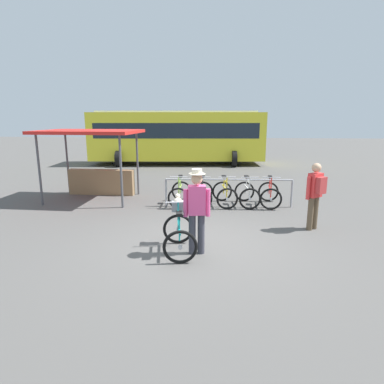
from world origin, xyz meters
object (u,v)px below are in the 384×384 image
(racked_bike_yellow, at_px, (225,194))
(bus_distant, at_px, (177,135))
(featured_bicycle, at_px, (179,228))
(person_with_featured_bike, at_px, (197,208))
(pedestrian_with_backpack, at_px, (315,192))
(market_stall, at_px, (95,157))
(racked_bike_lime, at_px, (180,193))
(racked_bike_white, at_px, (247,194))
(racked_bike_black, at_px, (202,193))
(racked_bike_red, at_px, (270,194))

(racked_bike_yellow, height_order, bus_distant, bus_distant)
(racked_bike_yellow, relative_size, featured_bicycle, 0.94)
(person_with_featured_bike, height_order, pedestrian_with_backpack, person_with_featured_bike)
(market_stall, bearing_deg, bus_distant, 79.03)
(racked_bike_lime, relative_size, market_stall, 0.36)
(racked_bike_white, bearing_deg, featured_bicycle, -114.13)
(racked_bike_lime, bearing_deg, pedestrian_with_backpack, -30.33)
(racked_bike_yellow, xyz_separation_m, market_stall, (-4.38, 0.71, 1.03))
(racked_bike_black, bearing_deg, pedestrian_with_backpack, -36.56)
(racked_bike_black, xyz_separation_m, market_stall, (-3.68, 0.75, 1.03))
(pedestrian_with_backpack, height_order, market_stall, market_stall)
(racked_bike_yellow, xyz_separation_m, racked_bike_white, (0.70, 0.03, -0.00))
(person_with_featured_bike, bearing_deg, racked_bike_white, 71.34)
(racked_bike_black, distance_m, racked_bike_white, 1.40)
(pedestrian_with_backpack, xyz_separation_m, bus_distant, (-4.84, 11.47, 0.80))
(person_with_featured_bike, distance_m, pedestrian_with_backpack, 3.22)
(racked_bike_black, height_order, racked_bike_red, same)
(bus_distant, bearing_deg, market_stall, -100.97)
(racked_bike_yellow, xyz_separation_m, pedestrian_with_backpack, (2.13, -2.13, 0.57))
(racked_bike_lime, distance_m, racked_bike_red, 2.80)
(racked_bike_lime, relative_size, racked_bike_black, 1.01)
(pedestrian_with_backpack, bearing_deg, person_with_featured_bike, -148.22)
(market_stall, bearing_deg, featured_bicycle, -52.44)
(racked_bike_red, xyz_separation_m, bus_distant, (-4.11, 9.27, 1.37))
(pedestrian_with_backpack, bearing_deg, featured_bicycle, -153.09)
(racked_bike_black, height_order, bus_distant, bus_distant)
(racked_bike_white, relative_size, featured_bicycle, 0.92)
(racked_bike_white, xyz_separation_m, person_with_featured_bike, (-1.30, -3.86, 0.58))
(racked_bike_lime, relative_size, racked_bike_yellow, 0.97)
(racked_bike_black, xyz_separation_m, racked_bike_white, (1.40, 0.07, -0.00))
(racked_bike_red, bearing_deg, racked_bike_white, -177.27)
(racked_bike_white, distance_m, pedestrian_with_backpack, 2.66)
(market_stall, bearing_deg, racked_bike_red, -6.39)
(person_with_featured_bike, relative_size, market_stall, 0.55)
(racked_bike_lime, bearing_deg, racked_bike_yellow, 2.73)
(racked_bike_yellow, bearing_deg, featured_bicycle, -104.77)
(market_stall, bearing_deg, racked_bike_black, -11.47)
(racked_bike_yellow, height_order, featured_bicycle, featured_bicycle)
(person_with_featured_bike, bearing_deg, racked_bike_lime, 101.93)
(racked_bike_yellow, relative_size, market_stall, 0.37)
(featured_bicycle, height_order, market_stall, market_stall)
(racked_bike_red, height_order, person_with_featured_bike, person_with_featured_bike)
(racked_bike_white, bearing_deg, racked_bike_yellow, -177.27)
(person_with_featured_bike, xyz_separation_m, pedestrian_with_backpack, (2.74, 1.69, -0.01))
(racked_bike_black, relative_size, featured_bicycle, 0.90)
(racked_bike_red, bearing_deg, market_stall, 173.61)
(racked_bike_yellow, distance_m, racked_bike_white, 0.70)
(racked_bike_black, xyz_separation_m, person_with_featured_bike, (0.10, -3.79, 0.58))
(racked_bike_lime, bearing_deg, bus_distant, 97.93)
(racked_bike_yellow, xyz_separation_m, person_with_featured_bike, (-0.60, -3.83, 0.58))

